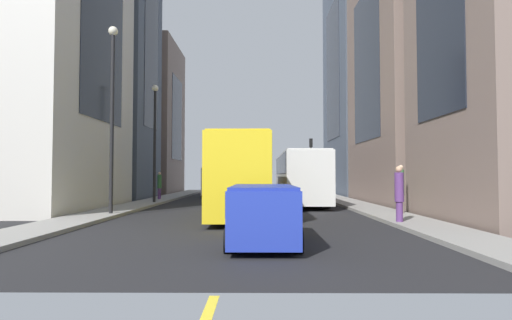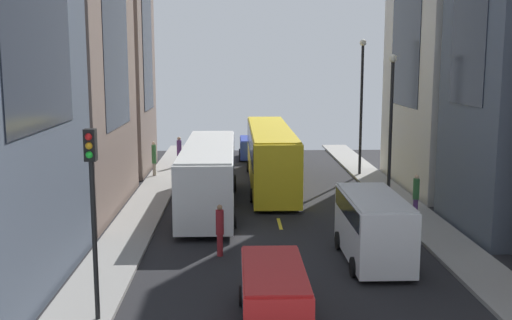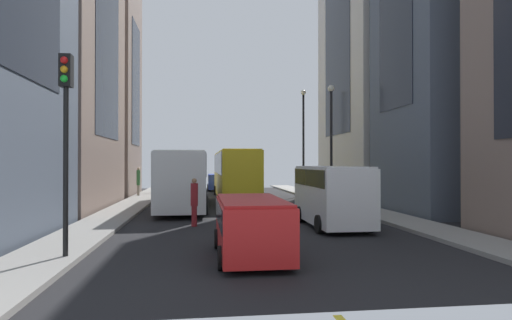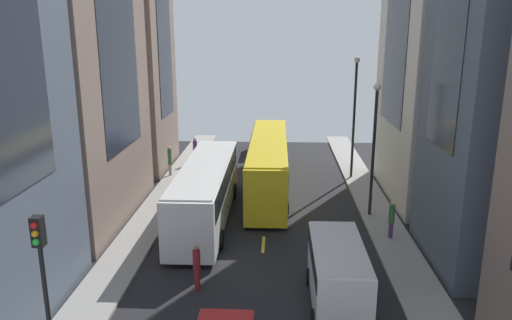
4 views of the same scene
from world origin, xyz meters
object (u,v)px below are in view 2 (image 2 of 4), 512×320
object	(u,v)px
city_bus_white	(209,170)
car_blue_1	(251,147)
pedestrian_waiting_curb	(416,193)
pedestrian_walking_far	(154,157)
streetcar_yellow	(270,151)
car_red_0	(274,290)
delivery_van_white	(373,223)
traffic_light_near_corner	(92,188)
pedestrian_crossing_mid	(220,228)
pedestrian_crossing_near	(179,151)

from	to	relation	value
city_bus_white	car_blue_1	world-z (taller)	city_bus_white
pedestrian_waiting_curb	pedestrian_walking_far	size ratio (longest dim) A/B	0.89
streetcar_yellow	car_blue_1	bearing A→B (deg)	94.85
car_red_0	streetcar_yellow	bearing A→B (deg)	87.08
delivery_van_white	traffic_light_near_corner	world-z (taller)	traffic_light_near_corner
delivery_van_white	pedestrian_waiting_curb	world-z (taller)	delivery_van_white
delivery_van_white	pedestrian_waiting_curb	size ratio (longest dim) A/B	2.62
delivery_van_white	pedestrian_crossing_mid	bearing A→B (deg)	171.35
pedestrian_walking_far	streetcar_yellow	bearing A→B (deg)	-31.79
car_blue_1	streetcar_yellow	bearing A→B (deg)	-85.15
delivery_van_white	pedestrian_crossing_mid	xyz separation A→B (m)	(-5.82, 0.89, -0.40)
delivery_van_white	traffic_light_near_corner	bearing A→B (deg)	-150.26
pedestrian_crossing_mid	pedestrian_crossing_near	bearing A→B (deg)	43.07
traffic_light_near_corner	pedestrian_waiting_curb	bearing A→B (deg)	42.51
delivery_van_white	car_red_0	distance (m)	6.80
pedestrian_walking_far	traffic_light_near_corner	size ratio (longest dim) A/B	0.40
delivery_van_white	pedestrian_crossing_near	world-z (taller)	delivery_van_white
city_bus_white	pedestrian_walking_far	distance (m)	9.30
car_blue_1	pedestrian_crossing_near	xyz separation A→B (m)	(-5.25, -4.22, 0.32)
streetcar_yellow	traffic_light_near_corner	size ratio (longest dim) A/B	2.69
pedestrian_crossing_mid	pedestrian_walking_far	world-z (taller)	pedestrian_walking_far
pedestrian_crossing_near	pedestrian_walking_far	bearing A→B (deg)	120.39
streetcar_yellow	pedestrian_waiting_curb	size ratio (longest dim) A/B	7.45
car_red_0	pedestrian_walking_far	size ratio (longest dim) A/B	1.96
car_blue_1	traffic_light_near_corner	world-z (taller)	traffic_light_near_corner
city_bus_white	traffic_light_near_corner	size ratio (longest dim) A/B	2.26
pedestrian_crossing_near	city_bus_white	bearing A→B (deg)	153.36
streetcar_yellow	car_blue_1	distance (m)	10.42
city_bus_white	pedestrian_crossing_mid	world-z (taller)	city_bus_white
pedestrian_crossing_near	car_red_0	bearing A→B (deg)	151.92
car_blue_1	pedestrian_crossing_mid	distance (m)	24.23
delivery_van_white	car_red_0	size ratio (longest dim) A/B	1.19
pedestrian_crossing_near	pedestrian_walking_far	xyz separation A→B (m)	(-1.32, -3.53, 0.09)
car_red_0	car_blue_1	size ratio (longest dim) A/B	1.10
pedestrian_waiting_curb	pedestrian_walking_far	xyz separation A→B (m)	(-14.08, 10.85, 0.14)
streetcar_yellow	delivery_van_white	distance (m)	15.06
pedestrian_crossing_mid	delivery_van_white	bearing A→B (deg)	-65.19
car_blue_1	pedestrian_walking_far	world-z (taller)	pedestrian_walking_far
delivery_van_white	pedestrian_crossing_near	size ratio (longest dim) A/B	2.48
pedestrian_crossing_near	pedestrian_crossing_mid	xyz separation A→B (m)	(3.38, -19.94, -0.17)
car_red_0	city_bus_white	bearing A→B (deg)	99.79
car_red_0	traffic_light_near_corner	bearing A→B (deg)	178.72
pedestrian_waiting_curb	traffic_light_near_corner	xyz separation A→B (m)	(-12.79, -11.73, 2.81)
city_bus_white	car_red_0	xyz separation A→B (m)	(2.47, -14.30, -1.01)
pedestrian_walking_far	traffic_light_near_corner	bearing A→B (deg)	-99.50
delivery_van_white	car_blue_1	xyz separation A→B (m)	(-3.95, 25.05, -0.55)
car_red_0	car_blue_1	bearing A→B (deg)	89.71
car_blue_1	pedestrian_crossing_near	distance (m)	6.74
car_blue_1	traffic_light_near_corner	xyz separation A→B (m)	(-5.28, -30.32, 3.08)
city_bus_white	car_blue_1	xyz separation A→B (m)	(2.62, 16.14, -1.05)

